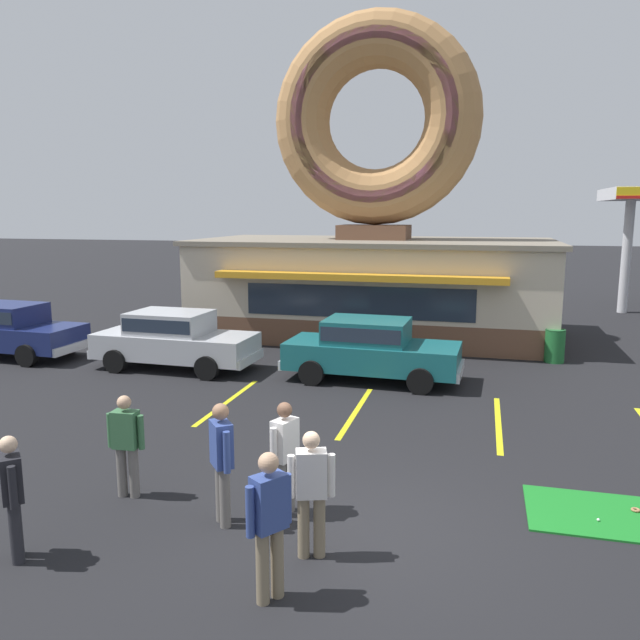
# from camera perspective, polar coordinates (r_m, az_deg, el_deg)

# --- Properties ---
(ground_plane) EXTENTS (160.00, 160.00, 0.00)m
(ground_plane) POSITION_cam_1_polar(r_m,az_deg,el_deg) (9.06, 4.07, -18.53)
(ground_plane) COLOR black
(donut_shop_building) EXTENTS (12.30, 6.75, 10.96)m
(donut_shop_building) POSITION_cam_1_polar(r_m,az_deg,el_deg) (22.11, 4.98, 8.34)
(donut_shop_building) COLOR brown
(donut_shop_building) RESTS_ON ground
(mini_donut_near_left) EXTENTS (0.13, 0.13, 0.04)m
(mini_donut_near_left) POSITION_cam_1_polar(r_m,az_deg,el_deg) (10.48, 26.89, -15.22)
(mini_donut_near_left) COLOR #A5724C
(mini_donut_near_left) RESTS_ON putting_mat
(golf_ball) EXTENTS (0.04, 0.04, 0.04)m
(golf_ball) POSITION_cam_1_polar(r_m,az_deg,el_deg) (9.96, 24.09, -16.33)
(golf_ball) COLOR white
(golf_ball) RESTS_ON putting_mat
(car_teal) EXTENTS (4.62, 2.10, 1.60)m
(car_teal) POSITION_cam_1_polar(r_m,az_deg,el_deg) (16.08, 4.62, -2.51)
(car_teal) COLOR #196066
(car_teal) RESTS_ON ground
(car_navy) EXTENTS (4.62, 2.11, 1.60)m
(car_navy) POSITION_cam_1_polar(r_m,az_deg,el_deg) (20.89, -26.64, -0.67)
(car_navy) COLOR navy
(car_navy) RESTS_ON ground
(car_silver) EXTENTS (4.60, 2.07, 1.60)m
(car_silver) POSITION_cam_1_polar(r_m,az_deg,el_deg) (17.73, -13.21, -1.58)
(car_silver) COLOR #B2B5BA
(car_silver) RESTS_ON ground
(pedestrian_blue_sweater_man) EXTENTS (0.43, 0.48, 1.75)m
(pedestrian_blue_sweater_man) POSITION_cam_1_polar(r_m,az_deg,el_deg) (8.87, -8.97, -12.31)
(pedestrian_blue_sweater_man) COLOR slate
(pedestrian_blue_sweater_man) RESTS_ON ground
(pedestrian_hooded_kid) EXTENTS (0.36, 0.56, 1.66)m
(pedestrian_hooded_kid) POSITION_cam_1_polar(r_m,az_deg,el_deg) (9.09, -3.22, -12.00)
(pedestrian_hooded_kid) COLOR slate
(pedestrian_hooded_kid) RESTS_ON ground
(pedestrian_leather_jacket_man) EXTENTS (0.42, 0.50, 1.74)m
(pedestrian_leather_jacket_man) POSITION_cam_1_polar(r_m,az_deg,el_deg) (7.21, -4.66, -17.68)
(pedestrian_leather_jacket_man) COLOR #7F7056
(pedestrian_leather_jacket_man) RESTS_ON ground
(pedestrian_clipboard_woman) EXTENTS (0.60, 0.26, 1.60)m
(pedestrian_clipboard_woman) POSITION_cam_1_polar(r_m,az_deg,el_deg) (10.04, -17.30, -10.55)
(pedestrian_clipboard_woman) COLOR slate
(pedestrian_clipboard_woman) RESTS_ON ground
(pedestrian_beanie_man) EXTENTS (0.57, 0.35, 1.65)m
(pedestrian_beanie_man) POSITION_cam_1_polar(r_m,az_deg,el_deg) (8.02, -0.80, -15.13)
(pedestrian_beanie_man) COLOR #7F7056
(pedestrian_beanie_man) RESTS_ON ground
(pedestrian_crossing_woman) EXTENTS (0.44, 0.45, 1.62)m
(pedestrian_crossing_woman) POSITION_cam_1_polar(r_m,az_deg,el_deg) (8.82, -26.31, -13.93)
(pedestrian_crossing_woman) COLOR #232328
(pedestrian_crossing_woman) RESTS_ON ground
(trash_bin) EXTENTS (0.57, 0.57, 0.97)m
(trash_bin) POSITION_cam_1_polar(r_m,az_deg,el_deg) (19.29, 20.67, -2.18)
(trash_bin) COLOR #1E662D
(trash_bin) RESTS_ON ground
(parking_stripe_far_left) EXTENTS (0.12, 3.60, 0.01)m
(parking_stripe_far_left) POSITION_cam_1_polar(r_m,az_deg,el_deg) (14.63, -8.40, -7.36)
(parking_stripe_far_left) COLOR yellow
(parking_stripe_far_left) RESTS_ON ground
(parking_stripe_left) EXTENTS (0.12, 3.60, 0.01)m
(parking_stripe_left) POSITION_cam_1_polar(r_m,az_deg,el_deg) (13.78, 3.29, -8.36)
(parking_stripe_left) COLOR yellow
(parking_stripe_left) RESTS_ON ground
(parking_stripe_mid_left) EXTENTS (0.12, 3.60, 0.01)m
(parking_stripe_mid_left) POSITION_cam_1_polar(r_m,az_deg,el_deg) (13.55, 15.99, -9.05)
(parking_stripe_mid_left) COLOR yellow
(parking_stripe_mid_left) RESTS_ON ground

